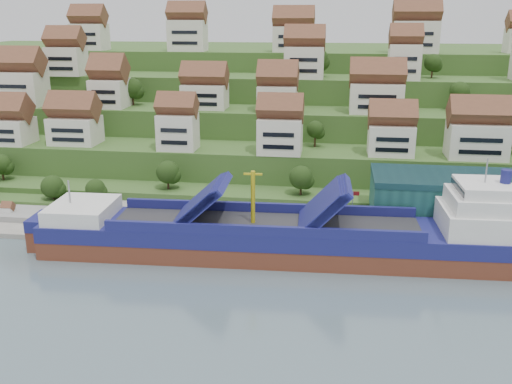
# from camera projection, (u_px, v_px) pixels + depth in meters

# --- Properties ---
(ground) EXTENTS (300.00, 300.00, 0.00)m
(ground) POSITION_uv_depth(u_px,v_px,m) (251.00, 257.00, 103.67)
(ground) COLOR slate
(ground) RESTS_ON ground
(quay) EXTENTS (180.00, 14.00, 2.20)m
(quay) POSITION_uv_depth(u_px,v_px,m) (360.00, 228.00, 114.84)
(quay) COLOR gray
(quay) RESTS_ON ground
(hillside) EXTENTS (260.00, 128.00, 31.00)m
(hillside) POSITION_uv_depth(u_px,v_px,m) (295.00, 109.00, 198.37)
(hillside) COLOR #2D4C1E
(hillside) RESTS_ON ground
(hillside_village) EXTENTS (159.68, 63.71, 29.50)m
(hillside_village) POSITION_uv_depth(u_px,v_px,m) (286.00, 83.00, 153.35)
(hillside_village) COLOR silver
(hillside_village) RESTS_ON ground
(hillside_trees) EXTENTS (125.72, 62.63, 30.14)m
(hillside_trees) POSITION_uv_depth(u_px,v_px,m) (225.00, 116.00, 144.69)
(hillside_trees) COLOR #233E14
(hillside_trees) RESTS_ON ground
(flagpole) EXTENTS (1.28, 0.16, 8.00)m
(flagpole) POSITION_uv_depth(u_px,v_px,m) (353.00, 208.00, 108.65)
(flagpole) COLOR gray
(flagpole) RESTS_ON quay
(cargo_ship) EXTENTS (86.01, 16.46, 19.08)m
(cargo_ship) POSITION_uv_depth(u_px,v_px,m) (290.00, 238.00, 102.92)
(cargo_ship) COLOR brown
(cargo_ship) RESTS_ON ground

